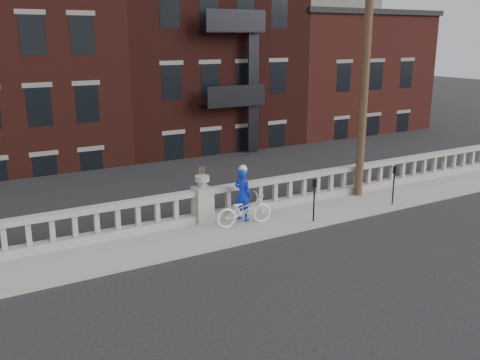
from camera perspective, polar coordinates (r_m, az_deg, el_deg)
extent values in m
plane|color=black|center=(13.85, 3.53, -9.63)|extent=(120.00, 120.00, 0.00)
cube|color=#9A988F|center=(16.19, -2.45, -5.58)|extent=(32.00, 2.20, 0.15)
cube|color=#9A988F|center=(16.92, -3.98, -3.96)|extent=(28.00, 0.34, 0.25)
cube|color=#9A988F|center=(16.67, -4.03, -1.27)|extent=(28.00, 0.34, 0.16)
cube|color=#9A988F|center=(16.79, -4.01, -2.58)|extent=(0.55, 0.55, 1.10)
cylinder|color=#9A988F|center=(16.60, -4.05, -0.45)|extent=(0.24, 0.24, 0.20)
cylinder|color=#9A988F|center=(16.55, -4.06, 0.15)|extent=(0.44, 0.44, 0.18)
cube|color=#605E59|center=(18.26, -4.33, -11.68)|extent=(36.00, 0.50, 5.15)
cube|color=black|center=(38.63, -18.71, -2.34)|extent=(80.00, 44.00, 0.50)
cube|color=#595651|center=(21.40, -14.23, -9.65)|extent=(16.00, 7.00, 4.00)
cube|color=#595651|center=(52.23, 3.37, 13.09)|extent=(14.00, 14.00, 18.00)
cube|color=#34120E|center=(33.18, -7.31, 9.71)|extent=(10.00, 14.00, 15.50)
cube|color=#552019|center=(38.43, 6.71, 7.82)|extent=(10.00, 14.00, 12.00)
cube|color=black|center=(38.16, 7.00, 17.02)|extent=(10.30, 14.30, 0.30)
cylinder|color=#422D1E|center=(19.32, 13.33, 12.81)|extent=(0.28, 0.28, 10.00)
cylinder|color=black|center=(16.88, 7.89, -2.60)|extent=(0.05, 0.05, 1.10)
cube|color=black|center=(16.68, 7.97, -0.37)|extent=(0.10, 0.08, 0.26)
cube|color=black|center=(16.64, 8.07, -0.27)|extent=(0.06, 0.01, 0.08)
cylinder|color=black|center=(19.15, 16.03, -0.92)|extent=(0.05, 0.05, 1.10)
cube|color=black|center=(18.98, 16.18, 1.06)|extent=(0.10, 0.08, 0.26)
cube|color=black|center=(18.94, 16.28, 1.14)|extent=(0.06, 0.01, 0.08)
imported|color=white|center=(16.41, 0.46, -3.21)|extent=(1.88, 0.77, 0.97)
imported|color=#0C28BE|center=(16.75, 0.31, -1.54)|extent=(0.60, 0.72, 1.68)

